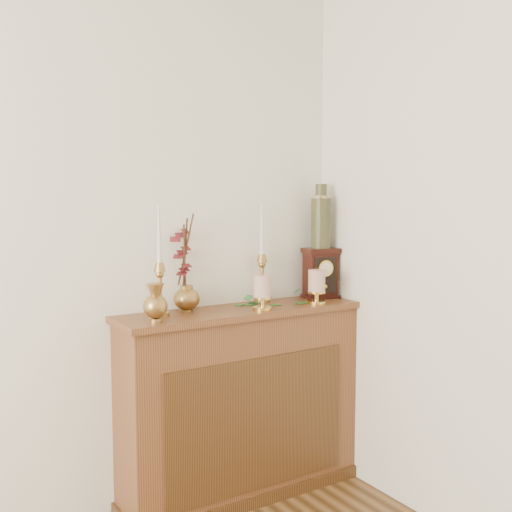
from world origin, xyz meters
TOP-DOWN VIEW (x-y plane):
  - console_shelf at (1.40, 2.10)m, footprint 1.24×0.34m
  - candlestick_left at (0.98, 2.11)m, footprint 0.08×0.08m
  - candlestick_center at (1.57, 2.19)m, footprint 0.08×0.08m
  - bud_vase at (0.91, 2.00)m, footprint 0.10×0.10m
  - ginger_jar at (1.14, 2.20)m, footprint 0.19×0.20m
  - pillar_candle_left at (1.45, 2.00)m, footprint 0.09×0.09m
  - pillar_candle_right at (1.78, 2.00)m, footprint 0.09×0.09m
  - ivy_garland at (1.57, 2.12)m, footprint 0.39×0.17m
  - mantel_clock at (1.91, 2.14)m, footprint 0.20×0.15m
  - ceramic_vase at (1.91, 2.14)m, footprint 0.10×0.10m

SIDE VIEW (x-z plane):
  - console_shelf at x=1.40m, z-range -0.03..0.90m
  - ivy_garland at x=1.57m, z-range 0.91..0.98m
  - bud_vase at x=0.91m, z-range 0.93..1.10m
  - pillar_candle_left at x=1.45m, z-range 0.93..1.11m
  - pillar_candle_right at x=1.78m, z-range 0.93..1.12m
  - mantel_clock at x=1.91m, z-range 0.93..1.19m
  - candlestick_left at x=0.98m, z-range 0.84..1.34m
  - candlestick_center at x=1.57m, z-range 0.84..1.34m
  - ginger_jar at x=1.14m, z-range 0.91..1.36m
  - ceramic_vase at x=1.91m, z-range 1.18..1.51m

